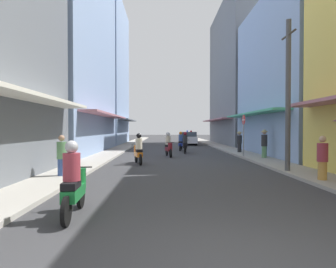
{
  "coord_description": "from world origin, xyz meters",
  "views": [
    {
      "loc": [
        -0.9,
        -3.4,
        1.81
      ],
      "look_at": [
        -0.56,
        17.57,
        1.42
      ],
      "focal_mm": 30.53,
      "sensor_mm": 36.0,
      "label": 1
    }
  ],
  "objects": [
    {
      "name": "ground_plane",
      "position": [
        0.0,
        22.12,
        0.0
      ],
      "size": [
        114.93,
        114.93,
        0.0
      ],
      "primitive_type": "plane",
      "color": "#38383A"
    },
    {
      "name": "sidewalk_left",
      "position": [
        -4.68,
        22.12,
        0.06
      ],
      "size": [
        1.65,
        60.24,
        0.12
      ],
      "primitive_type": "cube",
      "color": "#ADA89E",
      "rests_on": "ground"
    },
    {
      "name": "sidewalk_right",
      "position": [
        4.68,
        22.12,
        0.06
      ],
      "size": [
        1.65,
        60.24,
        0.12
      ],
      "primitive_type": "cube",
      "color": "#9E9991",
      "rests_on": "ground"
    },
    {
      "name": "building_left_mid",
      "position": [
        -8.5,
        17.65,
        8.86
      ],
      "size": [
        7.05,
        12.74,
        17.73
      ],
      "color": "#8CA5CC",
      "rests_on": "ground"
    },
    {
      "name": "building_left_far",
      "position": [
        -8.5,
        29.77,
        8.05
      ],
      "size": [
        7.05,
        10.11,
        16.12
      ],
      "color": "#8CA5CC",
      "rests_on": "ground"
    },
    {
      "name": "building_right_mid",
      "position": [
        8.5,
        15.55,
        5.21
      ],
      "size": [
        7.05,
        11.14,
        10.43
      ],
      "color": "#8CA5CC",
      "rests_on": "ground"
    },
    {
      "name": "building_right_far",
      "position": [
        8.5,
        28.87,
        7.8
      ],
      "size": [
        7.05,
        13.94,
        15.62
      ],
      "color": "slate",
      "rests_on": "ground"
    },
    {
      "name": "motorbike_white",
      "position": [
        2.64,
        33.42,
        0.7
      ],
      "size": [
        0.74,
        1.74,
        1.58
      ],
      "color": "black",
      "rests_on": "ground"
    },
    {
      "name": "motorbike_blue",
      "position": [
        0.55,
        20.17,
        0.7
      ],
      "size": [
        0.59,
        1.8,
        1.58
      ],
      "color": "black",
      "rests_on": "ground"
    },
    {
      "name": "motorbike_black",
      "position": [
        0.71,
        17.6,
        0.7
      ],
      "size": [
        0.55,
        1.81,
        1.58
      ],
      "color": "black",
      "rests_on": "ground"
    },
    {
      "name": "motorbike_orange",
      "position": [
        -2.19,
        11.22,
        0.7
      ],
      "size": [
        0.68,
        1.77,
        1.58
      ],
      "color": "black",
      "rests_on": "ground"
    },
    {
      "name": "motorbike_red",
      "position": [
        2.55,
        37.18,
        0.7
      ],
      "size": [
        0.78,
        1.73,
        1.58
      ],
      "color": "black",
      "rests_on": "ground"
    },
    {
      "name": "motorbike_maroon",
      "position": [
        -0.57,
        14.96,
        0.7
      ],
      "size": [
        0.59,
        1.8,
        1.58
      ],
      "color": "black",
      "rests_on": "ground"
    },
    {
      "name": "motorbike_green",
      "position": [
        -2.74,
        2.47,
        0.7
      ],
      "size": [
        0.55,
        1.81,
        1.58
      ],
      "color": "black",
      "rests_on": "ground"
    },
    {
      "name": "parked_car",
      "position": [
        2.0,
        28.5,
        0.74
      ],
      "size": [
        2.12,
        4.24,
        1.45
      ],
      "color": "silver",
      "rests_on": "ground"
    },
    {
      "name": "pedestrian_far",
      "position": [
        4.36,
        5.92,
        0.79
      ],
      "size": [
        0.34,
        0.34,
        1.58
      ],
      "color": "#BF8C3F",
      "rests_on": "ground"
    },
    {
      "name": "pedestrian_crossing",
      "position": [
        -4.57,
        6.92,
        0.79
      ],
      "size": [
        0.34,
        0.34,
        1.58
      ],
      "color": "#334C8C",
      "rests_on": "ground"
    },
    {
      "name": "pedestrian_midway",
      "position": [
        4.58,
        17.02,
        0.93
      ],
      "size": [
        0.44,
        0.44,
        1.64
      ],
      "color": "#262628",
      "rests_on": "ground"
    },
    {
      "name": "pedestrian_foreground",
      "position": [
        4.97,
        13.08,
        1.0
      ],
      "size": [
        0.44,
        0.44,
        1.77
      ],
      "color": "#598C59",
      "rests_on": "ground"
    },
    {
      "name": "utility_pole",
      "position": [
        4.1,
        7.98,
        3.16
      ],
      "size": [
        0.2,
        1.2,
        6.17
      ],
      "color": "#4C4C4F",
      "rests_on": "ground"
    },
    {
      "name": "street_sign_no_entry",
      "position": [
        4.0,
        13.95,
        1.72
      ],
      "size": [
        0.07,
        0.6,
        2.65
      ],
      "color": "gray",
      "rests_on": "ground"
    }
  ]
}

